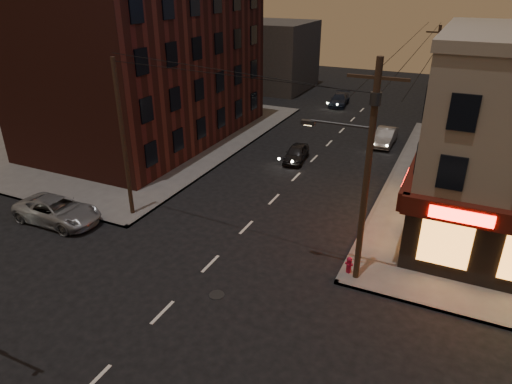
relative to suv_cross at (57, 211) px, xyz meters
The scene contains 13 objects.
ground 10.88m from the suv_cross, 21.62° to the right, with size 120.00×120.00×0.00m, color black.
sidewalk_nw 16.97m from the suv_cross, 117.80° to the left, with size 24.00×28.00×0.15m, color #514F4C.
brick_apartment 16.72m from the suv_cross, 106.38° to the left, with size 12.00×20.00×13.00m, color #451C16.
bg_building_nw 38.25m from the suv_cross, 94.38° to the left, with size 9.00×10.00×8.00m, color #3F3D3A.
bg_building_ne_b 52.89m from the suv_cross, 65.29° to the left, with size 8.00×8.00×6.00m, color #3F3D3A.
utility_pole_main 17.61m from the suv_cross, ahead, with size 4.20×0.44×10.00m.
utility_pole_far 32.94m from the suv_cross, 58.90° to the left, with size 0.26×0.26×9.00m, color #382619.
utility_pole_west 5.70m from the suv_cross, 37.22° to the left, with size 0.24×0.24×9.00m, color #382619.
suv_cross is the anchor object (origin of this frame).
sedan_near 17.42m from the suv_cross, 58.96° to the left, with size 1.46×3.64×1.24m, color black.
sedan_mid 26.02m from the suv_cross, 56.40° to the left, with size 1.47×4.23×1.39m, color slate.
sedan_far 33.61m from the suv_cross, 77.41° to the left, with size 1.77×4.36×1.26m, color black.
fire_hydrant 16.61m from the suv_cross, ahead, with size 0.37×0.37×0.83m.
Camera 1 is at (10.06, -12.12, 12.81)m, focal length 32.00 mm.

